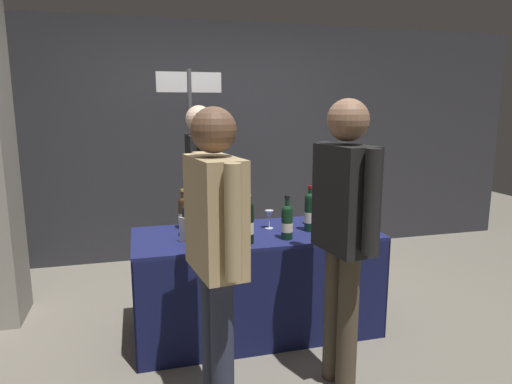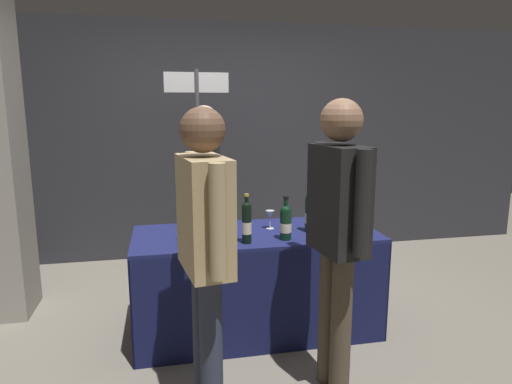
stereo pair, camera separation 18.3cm
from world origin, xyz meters
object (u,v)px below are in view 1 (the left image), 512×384
at_px(vendor_presenter, 201,184).
at_px(booth_signpost, 191,148).
at_px(display_bottle_0, 287,221).
at_px(wine_glass_near_vendor, 311,212).
at_px(tasting_table, 256,262).
at_px(wine_glass_mid, 269,215).
at_px(taster_foreground_right, 344,221).
at_px(featured_wine_bottle, 249,222).
at_px(flower_vase, 334,212).

bearing_deg(vendor_presenter, booth_signpost, -176.99).
xyz_separation_m(vendor_presenter, booth_signpost, (-0.03, 0.42, 0.28)).
distance_m(display_bottle_0, wine_glass_near_vendor, 0.44).
bearing_deg(tasting_table, vendor_presenter, 109.99).
distance_m(wine_glass_mid, taster_foreground_right, 0.90).
bearing_deg(featured_wine_bottle, taster_foreground_right, -52.30).
bearing_deg(wine_glass_mid, vendor_presenter, 119.88).
relative_size(flower_vase, booth_signpost, 0.19).
height_order(vendor_presenter, booth_signpost, booth_signpost).
xyz_separation_m(flower_vase, taster_foreground_right, (-0.27, -0.71, 0.13)).
height_order(tasting_table, wine_glass_mid, wine_glass_mid).
xyz_separation_m(tasting_table, wine_glass_mid, (0.12, 0.08, 0.33)).
distance_m(wine_glass_near_vendor, flower_vase, 0.22).
bearing_deg(flower_vase, booth_signpost, 124.51).
bearing_deg(featured_wine_bottle, flower_vase, 13.16).
height_order(display_bottle_0, wine_glass_near_vendor, display_bottle_0).
bearing_deg(featured_wine_bottle, wine_glass_near_vendor, 30.74).
bearing_deg(tasting_table, flower_vase, -8.11).
bearing_deg(taster_foreground_right, vendor_presenter, 12.70).
relative_size(flower_vase, vendor_presenter, 0.23).
height_order(wine_glass_near_vendor, wine_glass_mid, wine_glass_mid).
height_order(tasting_table, wine_glass_near_vendor, wine_glass_near_vendor).
height_order(display_bottle_0, flower_vase, flower_vase).
bearing_deg(display_bottle_0, wine_glass_mid, 97.98).
distance_m(vendor_presenter, taster_foreground_right, 1.70).
relative_size(wine_glass_near_vendor, wine_glass_mid, 0.96).
relative_size(wine_glass_mid, booth_signpost, 0.07).
bearing_deg(flower_vase, wine_glass_near_vendor, 119.78).
xyz_separation_m(tasting_table, booth_signpost, (-0.32, 1.21, 0.75)).
xyz_separation_m(tasting_table, flower_vase, (0.58, -0.08, 0.37)).
bearing_deg(tasting_table, booth_signpost, 104.54).
height_order(wine_glass_mid, taster_foreground_right, taster_foreground_right).
height_order(vendor_presenter, taster_foreground_right, taster_foreground_right).
distance_m(wine_glass_mid, flower_vase, 0.48).
bearing_deg(wine_glass_mid, tasting_table, -148.15).
bearing_deg(tasting_table, taster_foreground_right, -68.64).
bearing_deg(wine_glass_mid, booth_signpost, 111.07).
distance_m(wine_glass_near_vendor, booth_signpost, 1.42).
xyz_separation_m(flower_vase, vendor_presenter, (-0.87, 0.88, 0.11)).
bearing_deg(featured_wine_bottle, display_bottle_0, 5.76).
bearing_deg(display_bottle_0, wine_glass_near_vendor, 46.25).
distance_m(display_bottle_0, wine_glass_mid, 0.30).
bearing_deg(flower_vase, wine_glass_mid, 160.69).
bearing_deg(booth_signpost, vendor_presenter, -86.48).
xyz_separation_m(display_bottle_0, booth_signpost, (-0.48, 1.43, 0.39)).
bearing_deg(featured_wine_bottle, vendor_presenter, 99.58).
height_order(featured_wine_bottle, wine_glass_mid, featured_wine_bottle).
bearing_deg(vendor_presenter, wine_glass_mid, 29.36).
height_order(flower_vase, taster_foreground_right, taster_foreground_right).
relative_size(featured_wine_bottle, wine_glass_near_vendor, 2.52).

